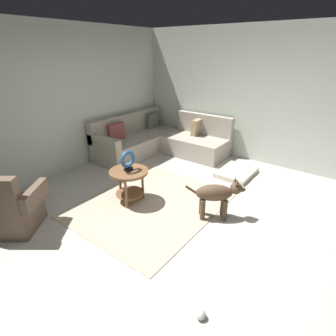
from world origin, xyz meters
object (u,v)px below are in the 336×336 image
Objects in this scene: side_table at (129,178)px; torus_sculpture at (128,160)px; armchair at (9,210)px; dog_bed_mat at (236,172)px; dog at (217,194)px; dog_toy_ball at (200,314)px; sectional_couch at (159,141)px.

side_table is 1.84× the size of torus_sculpture.
armchair reaches higher than dog_bed_mat.
dog is at bearing -167.38° from dog_bed_mat.
dog is at bearing -71.98° from torus_sculpture.
armchair is 1.41× the size of dog.
dog is (-1.53, -0.34, 0.33)m from dog_bed_mat.
dog_toy_ball reaches higher than dog_bed_mat.
armchair is at bearing 98.45° from dog_toy_ball.
dog_toy_ball is at bearing -162.09° from dog_bed_mat.
side_table is 1.37m from dog.
armchair reaches higher than torus_sculpture.
dog_bed_mat is at bearing -26.14° from side_table.
side_table is 0.29m from torus_sculpture.
armchair is 1.70m from torus_sculpture.
armchair is at bearing 153.80° from side_table.
dog_bed_mat is (1.95, -0.96, -0.67)m from torus_sculpture.
dog is (-1.54, -2.28, 0.09)m from sectional_couch.
armchair is at bearing -175.89° from sectional_couch.
sectional_couch reaches higher than dog_toy_ball.
dog is (1.90, -2.03, 0.05)m from armchair.
armchair is 1.65m from side_table.
dog_toy_ball is (-3.04, -0.98, 0.00)m from dog_bed_mat.
dog reaches higher than dog_toy_ball.
dog is at bearing -71.98° from side_table.
side_table is at bearing 26.85° from armchair.
torus_sculpture is 0.41× the size of dog_bed_mat.
armchair is 1.25× the size of dog_bed_mat.
torus_sculpture reaches higher than dog.
sectional_couch reaches higher than side_table.
dog_toy_ball is at bearing -14.05° from dog.
sectional_couch is 3.75× the size of side_table.
armchair is 2.71m from dog_toy_ball.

